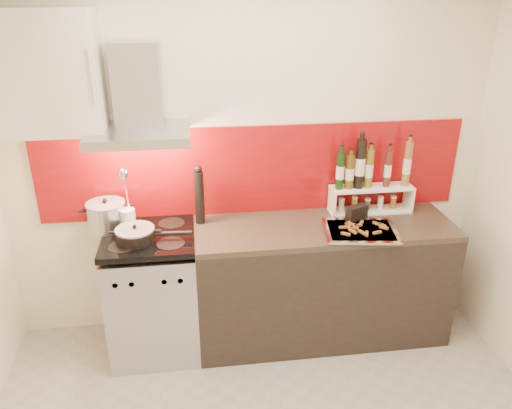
{
  "coord_description": "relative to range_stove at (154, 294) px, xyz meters",
  "views": [
    {
      "loc": [
        -0.38,
        -1.9,
        2.43
      ],
      "look_at": [
        0.0,
        0.95,
        1.15
      ],
      "focal_mm": 35.0,
      "sensor_mm": 36.0,
      "label": 1
    }
  ],
  "objects": [
    {
      "name": "back_wall",
      "position": [
        0.7,
        0.3,
        0.86
      ],
      "size": [
        3.4,
        0.02,
        2.6
      ],
      "primitive_type": "cube",
      "color": "silver",
      "rests_on": "ground"
    },
    {
      "name": "backsplash",
      "position": [
        0.75,
        0.29,
        0.78
      ],
      "size": [
        3.0,
        0.02,
        0.64
      ],
      "primitive_type": "cube",
      "color": "maroon",
      "rests_on": "back_wall"
    },
    {
      "name": "range_stove",
      "position": [
        0.0,
        0.0,
        0.0
      ],
      "size": [
        0.6,
        0.6,
        0.91
      ],
      "color": "#B7B7BA",
      "rests_on": "ground"
    },
    {
      "name": "counter",
      "position": [
        1.2,
        0.0,
        0.01
      ],
      "size": [
        1.8,
        0.6,
        0.9
      ],
      "color": "black",
      "rests_on": "ground"
    },
    {
      "name": "range_hood",
      "position": [
        0.0,
        0.14,
        1.3
      ],
      "size": [
        0.62,
        0.5,
        0.61
      ],
      "color": "#B7B7BA",
      "rests_on": "back_wall"
    },
    {
      "name": "upper_cabinet",
      "position": [
        -0.55,
        0.13,
        1.51
      ],
      "size": [
        0.7,
        0.35,
        0.72
      ],
      "primitive_type": "cube",
      "color": "silver",
      "rests_on": "back_wall"
    },
    {
      "name": "stock_pot",
      "position": [
        -0.27,
        0.13,
        0.56
      ],
      "size": [
        0.26,
        0.26,
        0.22
      ],
      "color": "#B7B7BA",
      "rests_on": "range_stove"
    },
    {
      "name": "saute_pan",
      "position": [
        -0.06,
        -0.08,
        0.51
      ],
      "size": [
        0.48,
        0.25,
        0.12
      ],
      "color": "black",
      "rests_on": "range_stove"
    },
    {
      "name": "utensil_jar",
      "position": [
        -0.13,
        0.07,
        0.6
      ],
      "size": [
        0.1,
        0.15,
        0.47
      ],
      "color": "silver",
      "rests_on": "range_stove"
    },
    {
      "name": "pepper_mill",
      "position": [
        0.35,
        0.16,
        0.66
      ],
      "size": [
        0.07,
        0.07,
        0.42
      ],
      "color": "black",
      "rests_on": "counter"
    },
    {
      "name": "step_shelf",
      "position": [
        1.56,
        0.18,
        0.69
      ],
      "size": [
        0.6,
        0.16,
        0.55
      ],
      "color": "white",
      "rests_on": "counter"
    },
    {
      "name": "caddy_box",
      "position": [
        1.43,
        0.01,
        0.52
      ],
      "size": [
        0.17,
        0.12,
        0.13
      ],
      "primitive_type": "cube",
      "rotation": [
        0.0,
        0.0,
        0.4
      ],
      "color": "black",
      "rests_on": "counter"
    },
    {
      "name": "baking_tray",
      "position": [
        1.41,
        -0.14,
        0.47
      ],
      "size": [
        0.53,
        0.44,
        0.03
      ],
      "color": "silver",
      "rests_on": "counter"
    }
  ]
}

